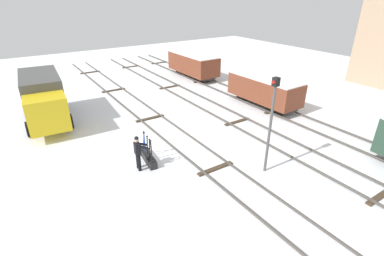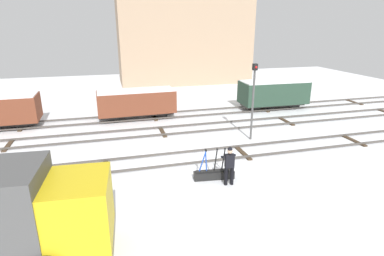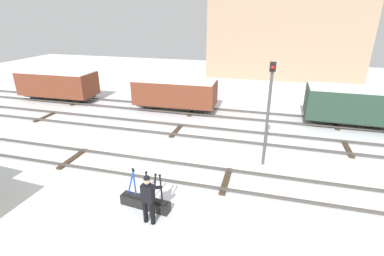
{
  "view_description": "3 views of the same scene",
  "coord_description": "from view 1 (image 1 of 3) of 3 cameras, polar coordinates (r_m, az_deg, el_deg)",
  "views": [
    {
      "loc": [
        12.47,
        -7.16,
        7.59
      ],
      "look_at": [
        1.14,
        0.24,
        1.14
      ],
      "focal_mm": 26.98,
      "sensor_mm": 36.0,
      "label": 1
    },
    {
      "loc": [
        -3.1,
        -14.11,
        6.53
      ],
      "look_at": [
        1.11,
        1.38,
        1.18
      ],
      "focal_mm": 29.27,
      "sensor_mm": 36.0,
      "label": 2
    },
    {
      "loc": [
        4.81,
        -9.74,
        6.22
      ],
      "look_at": [
        1.58,
        1.97,
        1.32
      ],
      "focal_mm": 26.85,
      "sensor_mm": 36.0,
      "label": 3
    }
  ],
  "objects": [
    {
      "name": "signal_post",
      "position": [
        12.77,
        15.39,
        1.93
      ],
      "size": [
        0.24,
        0.32,
        4.45
      ],
      "color": "#4C4C4C",
      "rests_on": "ground_plane"
    },
    {
      "name": "ground_plane",
      "position": [
        16.26,
        -2.9,
        -2.37
      ],
      "size": [
        60.0,
        60.0,
        0.0
      ],
      "primitive_type": "plane",
      "color": "white"
    },
    {
      "name": "track_siding_far",
      "position": [
        20.95,
        16.14,
        3.53
      ],
      "size": [
        44.0,
        1.94,
        0.18
      ],
      "color": "#4C4742",
      "rests_on": "ground_plane"
    },
    {
      "name": "track_main_line",
      "position": [
        16.21,
        -2.91,
        -2.04
      ],
      "size": [
        44.0,
        1.94,
        0.18
      ],
      "color": "#4C4742",
      "rests_on": "ground_plane"
    },
    {
      "name": "rail_worker",
      "position": [
        13.43,
        -10.6,
        -4.49
      ],
      "size": [
        0.59,
        0.69,
        1.73
      ],
      "rotation": [
        0.0,
        0.0,
        -0.12
      ],
      "color": "black",
      "rests_on": "ground_plane"
    },
    {
      "name": "freight_car_back_track",
      "position": [
        21.34,
        14.07,
        7.39
      ],
      "size": [
        5.48,
        2.2,
        2.11
      ],
      "rotation": [
        0.0,
        0.0,
        0.03
      ],
      "color": "#2D2B28",
      "rests_on": "ground_plane"
    },
    {
      "name": "track_siding_near",
      "position": [
        18.59,
        8.94,
        1.44
      ],
      "size": [
        44.0,
        1.94,
        0.18
      ],
      "color": "#4C4742",
      "rests_on": "ground_plane"
    },
    {
      "name": "switch_lever_frame",
      "position": [
        14.35,
        -8.72,
        -5.57
      ],
      "size": [
        1.83,
        0.57,
        1.45
      ],
      "rotation": [
        0.0,
        0.0,
        -0.12
      ],
      "color": "black",
      "rests_on": "ground_plane"
    },
    {
      "name": "freight_car_near_switch",
      "position": [
        28.14,
        0.21,
        12.55
      ],
      "size": [
        5.65,
        2.29,
        2.21
      ],
      "rotation": [
        0.0,
        0.0,
        0.02
      ],
      "color": "#2D2B28",
      "rests_on": "ground_plane"
    },
    {
      "name": "delivery_truck",
      "position": [
        20.01,
        -27.29,
        5.38
      ],
      "size": [
        6.47,
        2.81,
        2.95
      ],
      "rotation": [
        0.0,
        0.0,
        -0.07
      ],
      "color": "gold",
      "rests_on": "ground_plane"
    }
  ]
}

